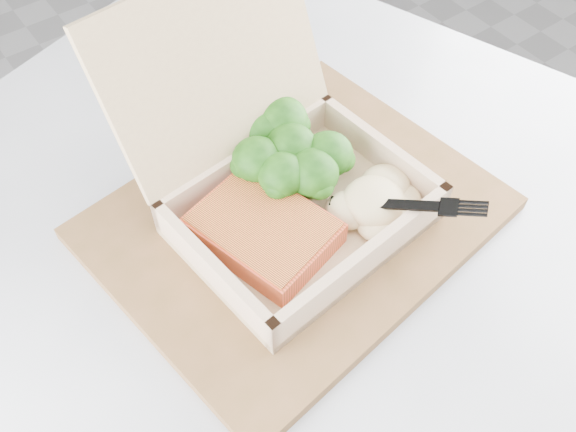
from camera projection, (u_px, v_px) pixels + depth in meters
floor at (189, 315)px, 1.44m from camera, size 4.00×4.00×0.00m
cafe_table at (276, 342)px, 0.79m from camera, size 1.09×1.09×0.75m
serving_tray at (295, 218)px, 0.65m from camera, size 0.41×0.35×0.02m
takeout_container at (274, 166)px, 0.62m from camera, size 0.25×0.27×0.20m
salmon_fillet at (263, 231)px, 0.61m from camera, size 0.12×0.15×0.03m
broccoli_pile at (291, 155)px, 0.65m from camera, size 0.13×0.13×0.05m
mashed_potatoes at (374, 201)px, 0.62m from camera, size 0.10×0.09×0.03m
plastic_fork at (363, 199)px, 0.61m from camera, size 0.10×0.13×0.03m
receipt at (183, 120)px, 0.75m from camera, size 0.10×0.16×0.00m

